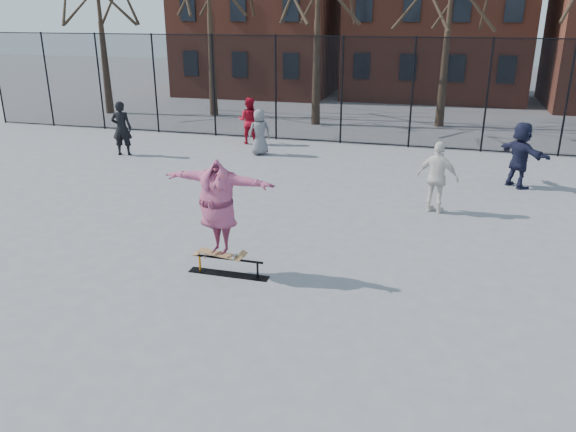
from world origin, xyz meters
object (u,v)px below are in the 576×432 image
(bystander_grey, at_px, (260,132))
(bystander_red, at_px, (249,121))
(skater, at_px, (218,207))
(bystander_white, at_px, (438,178))
(bystander_black, at_px, (122,128))
(bystander_navy, at_px, (520,155))
(skate_rail, at_px, (228,268))
(skateboard, at_px, (220,254))

(bystander_grey, bearing_deg, bystander_red, -91.63)
(skater, bearing_deg, bystander_white, 55.47)
(skater, height_order, bystander_white, skater)
(bystander_grey, height_order, bystander_red, bystander_red)
(bystander_red, relative_size, bystander_white, 0.97)
(bystander_black, relative_size, bystander_red, 1.08)
(bystander_white, relative_size, bystander_navy, 0.96)
(skater, bearing_deg, bystander_black, 135.21)
(bystander_grey, bearing_deg, bystander_white, 111.14)
(bystander_white, bearing_deg, bystander_black, 2.45)
(bystander_black, relative_size, bystander_navy, 1.00)
(skate_rail, height_order, bystander_grey, bystander_grey)
(skate_rail, relative_size, skater, 0.72)
(bystander_red, distance_m, bystander_white, 9.49)
(bystander_grey, distance_m, bystander_red, 1.86)
(skater, xyz_separation_m, bystander_white, (3.88, 4.82, -0.47))
(skater, relative_size, bystander_navy, 1.18)
(bystander_black, xyz_separation_m, bystander_red, (3.70, 2.95, -0.07))
(skate_rail, distance_m, bystander_white, 6.14)
(skateboard, distance_m, bystander_black, 10.70)
(skate_rail, xyz_separation_m, bystander_navy, (5.93, 7.72, 0.81))
(bystander_red, bearing_deg, skateboard, 107.58)
(skate_rail, xyz_separation_m, bystander_red, (-3.45, 11.03, 0.74))
(skater, distance_m, bystander_red, 11.52)
(bystander_grey, relative_size, bystander_black, 0.85)
(bystander_white, bearing_deg, bystander_navy, -108.13)
(bystander_navy, bearing_deg, bystander_red, 30.88)
(skateboard, distance_m, bystander_navy, 9.85)
(skate_rail, bearing_deg, bystander_red, 107.39)
(bystander_grey, bearing_deg, bystander_black, -16.10)
(skate_rail, bearing_deg, bystander_grey, 104.88)
(skateboard, distance_m, bystander_red, 11.52)
(bystander_grey, bearing_deg, skateboard, 71.64)
(bystander_navy, bearing_deg, bystander_grey, 38.84)
(bystander_white, bearing_deg, bystander_grey, -17.40)
(bystander_black, distance_m, bystander_red, 4.73)
(bystander_navy, bearing_deg, skater, 102.05)
(bystander_black, relative_size, bystander_white, 1.05)
(bystander_grey, relative_size, bystander_red, 0.91)
(skater, relative_size, bystander_grey, 1.38)
(skater, height_order, bystander_red, skater)
(bystander_grey, bearing_deg, skate_rail, 72.55)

